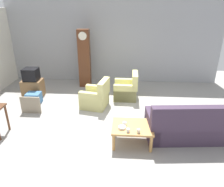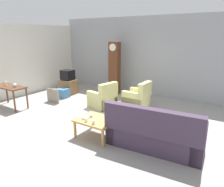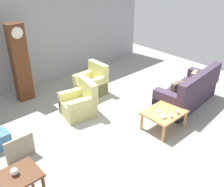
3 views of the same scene
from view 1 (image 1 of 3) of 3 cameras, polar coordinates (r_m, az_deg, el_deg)
The scene contains 15 objects.
ground_plane at distance 6.17m, azimuth -1.88°, elevation -8.03°, with size 10.40×10.40×0.00m, color #999691.
garage_door_wall at distance 8.99m, azimuth 0.31°, elevation 13.19°, with size 8.40×0.16×3.20m, color #9EA0A5.
couch_floral at distance 5.75m, azimuth 19.65°, elevation -8.05°, with size 2.17×1.07×1.04m.
armchair_olive_near at distance 7.02m, azimuth -4.21°, elevation -1.10°, with size 0.92×0.90×0.92m.
armchair_olive_far at distance 7.61m, azimuth 3.82°, elevation 0.95°, with size 0.80×0.77×0.92m.
coffee_table_wood at distance 5.29m, azimuth 5.30°, elevation -8.99°, with size 0.96×0.76×0.47m.
grandfather_clock at distance 8.50m, azimuth -7.16°, elevation 8.94°, with size 0.44×0.30×2.19m.
tv_stand_cabinet at distance 8.25m, azimuth -19.79°, elevation 1.34°, with size 0.68×0.52×0.60m, color brown.
tv_crt at distance 8.08m, azimuth -20.29°, elevation 4.69°, with size 0.48×0.44×0.42m, color black.
framed_picture_leaning at distance 7.06m, azimuth -20.36°, elevation -2.84°, with size 0.60×0.05×0.53m, color gray.
storage_box_blue at distance 7.73m, azimuth -19.60°, elevation -1.11°, with size 0.45×0.38×0.36m, color teal.
cup_white_porcelain at distance 5.01m, azimuth 4.18°, elevation -9.50°, with size 0.08×0.08×0.09m, color white.
cup_blue_rimmed at distance 5.25m, azimuth 3.28°, elevation -7.79°, with size 0.09×0.09×0.08m, color silver.
cup_cream_tall at distance 5.00m, azimuth 6.88°, elevation -9.61°, with size 0.08×0.08×0.09m, color beige.
bowl_white_stacked at distance 5.13m, azimuth 2.59°, elevation -8.79°, with size 0.17×0.17×0.05m, color white.
Camera 1 is at (0.56, -5.22, 3.25)m, focal length 35.24 mm.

